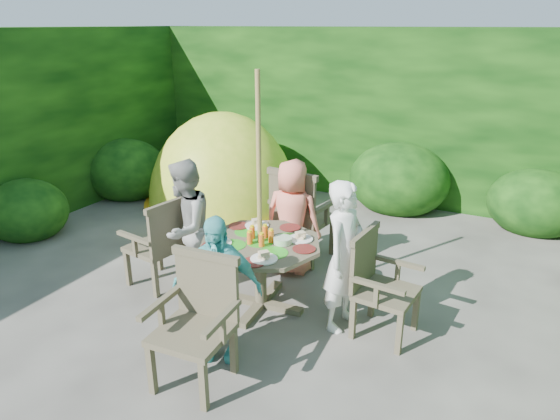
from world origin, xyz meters
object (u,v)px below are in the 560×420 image
at_px(garden_chair_front, 198,319).
at_px(child_left, 186,228).
at_px(parasol_pole, 259,198).
at_px(patio_table, 261,252).
at_px(garden_chair_right, 378,283).
at_px(child_back, 292,217).
at_px(dome_tent, 223,201).
at_px(garden_chair_left, 160,242).
at_px(child_right, 345,256).
at_px(garden_chair_back, 300,214).
at_px(child_front, 217,288).

relative_size(garden_chair_front, child_left, 0.70).
relative_size(parasol_pole, garden_chair_front, 2.33).
distance_m(patio_table, garden_chair_right, 1.10).
height_order(garden_chair_front, child_left, child_left).
height_order(child_back, dome_tent, dome_tent).
relative_size(garden_chair_left, dome_tent, 0.33).
height_order(parasol_pole, dome_tent, parasol_pole).
distance_m(garden_chair_left, child_left, 0.36).
distance_m(garden_chair_right, garden_chair_front, 1.56).
bearing_deg(garden_chair_left, child_left, 106.33).
distance_m(patio_table, child_left, 0.81).
bearing_deg(garden_chair_right, child_right, 102.27).
xyz_separation_m(patio_table, garden_chair_front, (0.08, -1.09, -0.06)).
bearing_deg(garden_chair_right, child_back, 64.23).
bearing_deg(child_left, child_back, 124.70).
xyz_separation_m(garden_chair_right, garden_chair_back, (-1.20, 0.99, 0.08)).
relative_size(child_left, dome_tent, 0.49).
relative_size(garden_chair_right, garden_chair_back, 0.85).
height_order(garden_chair_left, child_left, child_left).
bearing_deg(patio_table, dome_tent, 130.18).
bearing_deg(garden_chair_front, dome_tent, 117.04).
xyz_separation_m(child_back, child_front, (0.12, -1.60, -0.02)).
height_order(garden_chair_right, child_back, child_back).
relative_size(patio_table, child_front, 1.02).
bearing_deg(child_left, parasol_pole, 79.70).
relative_size(garden_chair_left, child_front, 0.75).
relative_size(garden_chair_front, child_front, 0.78).
relative_size(patio_table, dome_tent, 0.45).
bearing_deg(parasol_pole, child_left, -175.71).
height_order(garden_chair_right, child_left, child_left).
bearing_deg(child_right, patio_table, 102.96).
xyz_separation_m(child_right, child_front, (-0.74, -0.86, -0.07)).
xyz_separation_m(garden_chair_right, dome_tent, (-3.08, 2.26, -0.47)).
distance_m(parasol_pole, child_left, 0.90).
relative_size(patio_table, child_right, 0.92).
relative_size(parasol_pole, child_back, 1.76).
bearing_deg(dome_tent, child_left, -47.17).
bearing_deg(parasol_pole, garden_chair_back, 95.24).
xyz_separation_m(garden_chair_left, dome_tent, (-0.89, 2.45, -0.48)).
height_order(parasol_pole, garden_chair_left, parasol_pole).
distance_m(garden_chair_back, child_right, 1.37).
bearing_deg(child_front, dome_tent, 101.35).
distance_m(garden_chair_right, garden_chair_back, 1.56).
bearing_deg(child_back, patio_table, 88.19).
bearing_deg(garden_chair_front, garden_chair_right, 45.60).
xyz_separation_m(parasol_pole, garden_chair_left, (-1.10, -0.10, -0.62)).
xyz_separation_m(parasol_pole, child_front, (0.06, -0.80, -0.49)).
bearing_deg(garden_chair_left, garden_chair_back, 148.53).
height_order(patio_table, child_front, child_front).
height_order(garden_chair_back, child_front, child_front).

